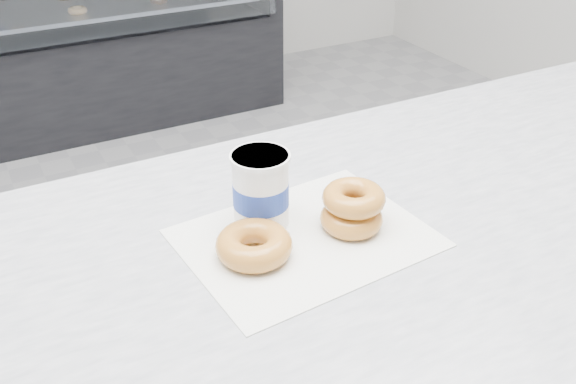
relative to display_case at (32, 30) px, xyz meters
name	(u,v)px	position (x,y,z in m)	size (l,w,h in m)	color
display_case	(32,30)	(0.00, 0.00, 0.00)	(2.40, 0.74, 1.25)	black
wax_paper	(305,238)	(0.02, -2.68, 0.41)	(0.34, 0.26, 0.00)	silver
donut_single	(254,245)	(-0.06, -2.69, 0.43)	(0.11, 0.11, 0.04)	#C46F35
donut_stack	(353,208)	(0.10, -2.69, 0.44)	(0.13, 0.13, 0.06)	#C46F35
coffee_cup	(261,190)	(-0.02, -2.62, 0.47)	(0.10, 0.10, 0.12)	white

